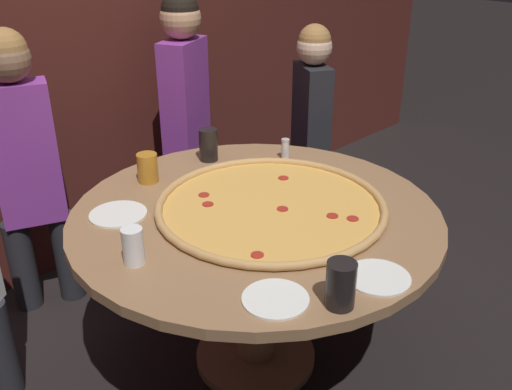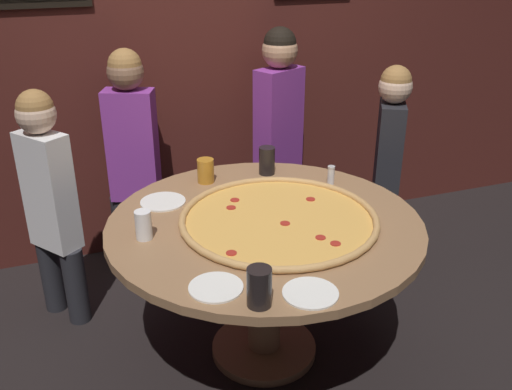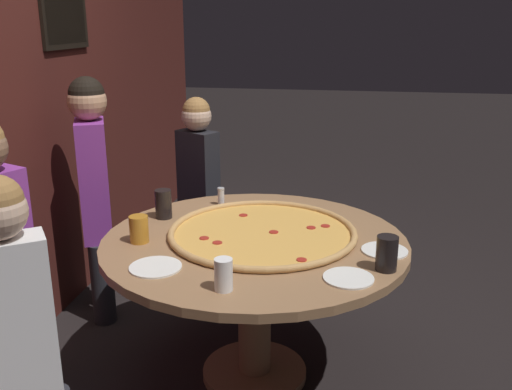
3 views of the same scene
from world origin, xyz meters
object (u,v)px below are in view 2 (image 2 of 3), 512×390
Objects in this scene: diner_side_right at (388,158)px; diner_far_left at (50,196)px; drink_cup_far_right at (144,225)px; drink_cup_beside_pizza at (206,171)px; white_plate_left_side at (310,293)px; drink_cup_near_right at (259,287)px; drink_cup_far_left at (267,161)px; dining_table at (265,249)px; white_plate_right_side at (163,202)px; giant_pizza at (279,219)px; diner_side_left at (133,150)px; condiment_shaker at (331,175)px; diner_far_right at (278,128)px; white_plate_far_back at (216,287)px.

diner_side_right is 1.00× the size of diner_far_left.
drink_cup_beside_pizza is at bearing 50.43° from drink_cup_far_right.
diner_far_left is (-0.77, 0.15, -0.09)m from drink_cup_beside_pizza.
drink_cup_near_right is at bearing 179.14° from white_plate_left_side.
drink_cup_far_left is at bearing -58.59° from diner_side_right.
white_plate_right_side is at bearing 138.78° from dining_table.
giant_pizza is 0.56m from drink_cup_far_left.
drink_cup_far_left is at bearing 162.27° from diner_side_left.
giant_pizza is at bearing -143.93° from condiment_shaker.
drink_cup_far_left is (0.34, -0.00, 0.01)m from drink_cup_beside_pizza.
diner_far_left is (-0.85, 1.26, -0.03)m from white_plate_left_side.
drink_cup_beside_pizza is at bearing 14.36° from diner_far_right.
drink_cup_far_left is 1.14m from white_plate_left_side.
giant_pizza is 7.19× the size of drink_cup_beside_pizza.
diner_side_right is at bearing 111.71° from diner_far_right.
condiment_shaker reaches higher than white_plate_right_side.
diner_side_left reaches higher than white_plate_far_back.
drink_cup_near_right is 0.68m from drink_cup_far_right.
drink_cup_near_right is (-0.30, -0.56, 0.06)m from giant_pizza.
diner_side_right is (1.03, 1.14, -0.03)m from white_plate_left_side.
white_plate_right_side is 0.86m from condiment_shaker.
white_plate_left_side is at bearing -26.13° from white_plate_far_back.
drink_cup_near_right is 1.50× the size of condiment_shaker.
diner_far_left reaches higher than dining_table.
drink_cup_far_right is 1.03m from condiment_shaker.
giant_pizza is at bearing -29.33° from diner_side_right.
white_plate_right_side is 0.16× the size of diner_side_left.
dining_table is at bearing -75.61° from drink_cup_beside_pizza.
giant_pizza is 1.17m from diner_side_left.
giant_pizza is at bearing 44.84° from white_plate_far_back.
drink_cup_near_right is at bearing 40.57° from diner_far_right.
diner_far_left is at bearing 144.18° from giant_pizza.
white_plate_far_back is at bearing -24.74° from diner_side_right.
condiment_shaker is at bearing 161.42° from diner_side_left.
drink_cup_beside_pizza reaches higher than white_plate_left_side.
white_plate_left_side is 2.11× the size of condiment_shaker.
diner_side_left is (-0.29, 0.53, -0.03)m from drink_cup_beside_pizza.
condiment_shaker is (0.52, 0.86, 0.05)m from white_plate_left_side.
white_plate_far_back is at bearing 114.78° from diner_side_left.
diner_far_left is at bearing 124.17° from white_plate_left_side.
diner_far_left is at bearing -64.71° from diner_side_right.
giant_pizza is 1.09m from diner_side_right.
diner_side_left is at bearing -88.36° from diner_far_left.
diner_far_right is at bearing 37.66° from white_plate_right_side.
white_plate_far_back is 1.48m from diner_side_left.
dining_table is at bearing 134.48° from diner_side_left.
white_plate_right_side is at bearing 175.06° from condiment_shaker.
diner_far_right is at bearing 64.82° from dining_table.
diner_far_right reaches higher than diner_side_left.
white_plate_right_side is 1.00m from white_plate_left_side.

